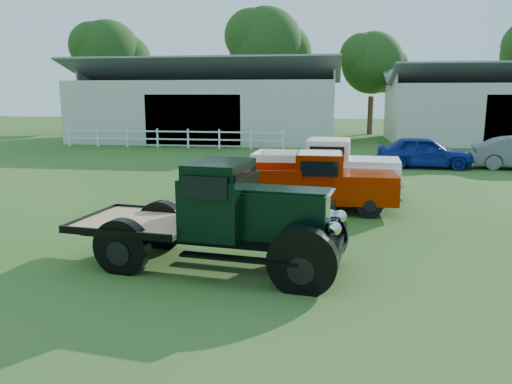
% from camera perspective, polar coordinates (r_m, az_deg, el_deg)
% --- Properties ---
extents(ground, '(120.00, 120.00, 0.00)m').
position_cam_1_polar(ground, '(10.94, -2.01, -6.58)').
color(ground, '#235013').
extents(shed_left, '(18.80, 10.20, 5.60)m').
position_cam_1_polar(shed_left, '(37.33, -5.22, 10.28)').
color(shed_left, beige).
rests_on(shed_left, ground).
extents(shed_right, '(16.80, 9.20, 5.20)m').
position_cam_1_polar(shed_right, '(39.14, 27.02, 8.87)').
color(shed_right, beige).
rests_on(shed_right, ground).
extents(fence_rail, '(14.20, 0.16, 1.20)m').
position_cam_1_polar(fence_rail, '(31.95, -9.50, 6.08)').
color(fence_rail, white).
rests_on(fence_rail, ground).
extents(tree_a, '(6.30, 6.30, 10.50)m').
position_cam_1_polar(tree_a, '(47.66, -16.44, 13.00)').
color(tree_a, '#19330A').
rests_on(tree_a, ground).
extents(tree_b, '(6.90, 6.90, 11.50)m').
position_cam_1_polar(tree_b, '(44.70, 1.12, 14.24)').
color(tree_b, '#19330A').
rests_on(tree_b, ground).
extents(tree_c, '(5.40, 5.40, 9.00)m').
position_cam_1_polar(tree_c, '(43.35, 13.09, 12.40)').
color(tree_c, '#19330A').
rests_on(tree_c, ground).
extents(vintage_flatbed, '(5.47, 2.71, 2.08)m').
position_cam_1_polar(vintage_flatbed, '(9.64, -4.67, -2.61)').
color(vintage_flatbed, black).
rests_on(vintage_flatbed, ground).
extents(red_pickup, '(4.72, 1.89, 1.71)m').
position_cam_1_polar(red_pickup, '(14.48, 6.86, 1.23)').
color(red_pickup, '#9B1800').
rests_on(red_pickup, ground).
extents(white_pickup, '(5.09, 2.20, 1.83)m').
position_cam_1_polar(white_pickup, '(16.82, 7.91, 2.79)').
color(white_pickup, white).
rests_on(white_pickup, ground).
extents(misc_car_blue, '(4.27, 1.79, 1.44)m').
position_cam_1_polar(misc_car_blue, '(24.16, 18.63, 4.36)').
color(misc_car_blue, navy).
rests_on(misc_car_blue, ground).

